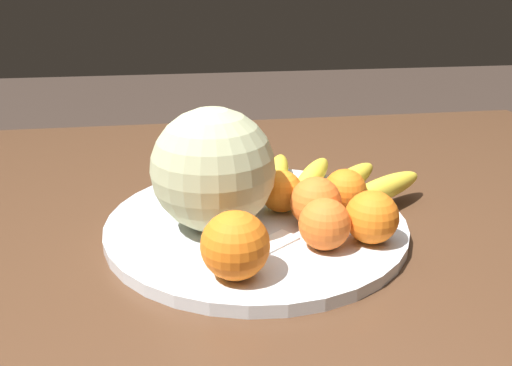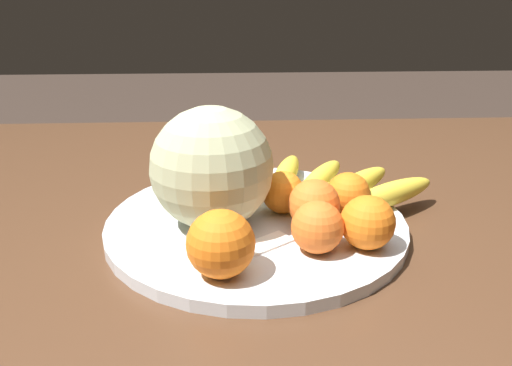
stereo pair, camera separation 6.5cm
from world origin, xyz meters
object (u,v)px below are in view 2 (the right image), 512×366
object	(u,v)px
orange_back_right	(348,194)
orange_top_small	(283,192)
orange_front_right	(314,205)
fruit_bowl	(256,222)
banana_bunch	(320,181)
kitchen_table	(225,269)
melon	(212,168)
orange_back_left	(225,244)
orange_front_left	(368,222)
produce_tag	(257,247)
orange_mid_center	(317,227)

from	to	relation	value
orange_back_right	orange_top_small	world-z (taller)	same
orange_front_right	fruit_bowl	bearing A→B (deg)	153.89
banana_bunch	orange_top_small	xyz separation A→B (m)	(-0.06, -0.07, 0.01)
kitchen_table	melon	distance (m)	0.18
orange_back_right	orange_back_left	bearing A→B (deg)	-138.45
kitchen_table	orange_front_left	xyz separation A→B (m)	(0.17, -0.12, 0.13)
banana_bunch	orange_back_left	bearing A→B (deg)	177.98
melon	orange_front_right	world-z (taller)	melon
orange_back_left	banana_bunch	bearing A→B (deg)	57.77
banana_bunch	produce_tag	xyz separation A→B (m)	(-0.10, -0.17, -0.02)
orange_front_right	orange_back_left	distance (m)	0.15
fruit_bowl	produce_tag	world-z (taller)	produce_tag
produce_tag	orange_back_right	bearing A→B (deg)	0.16
orange_back_left	produce_tag	size ratio (longest dim) A/B	0.79
fruit_bowl	orange_mid_center	size ratio (longest dim) A/B	6.46
orange_back_left	produce_tag	xyz separation A→B (m)	(0.04, 0.06, -0.04)
orange_front_right	kitchen_table	bearing A→B (deg)	149.44
orange_front_left	orange_mid_center	size ratio (longest dim) A/B	1.05
orange_mid_center	orange_front_left	bearing A→B (deg)	6.00
orange_back_left	produce_tag	bearing A→B (deg)	56.37
fruit_bowl	orange_back_right	size ratio (longest dim) A/B	6.82
melon	orange_top_small	world-z (taller)	melon
banana_bunch	orange_back_left	distance (m)	0.26
fruit_bowl	orange_front_right	world-z (taller)	orange_front_right
melon	orange_front_left	bearing A→B (deg)	-21.36
orange_front_left	orange_back_left	distance (m)	0.17
melon	produce_tag	bearing A→B (deg)	-52.04
produce_tag	banana_bunch	bearing A→B (deg)	23.05
fruit_bowl	melon	size ratio (longest dim) A/B	2.56
fruit_bowl	orange_back_left	world-z (taller)	orange_back_left
kitchen_table	orange_back_left	size ratio (longest dim) A/B	21.90
orange_top_small	melon	bearing A→B (deg)	-160.67
orange_front_right	orange_back_right	xyz separation A→B (m)	(0.05, 0.04, -0.00)
orange_back_left	orange_top_small	bearing A→B (deg)	63.65
orange_mid_center	orange_back_right	world-z (taller)	orange_mid_center
produce_tag	orange_back_left	bearing A→B (deg)	-158.81
orange_back_right	banana_bunch	bearing A→B (deg)	107.03
melon	banana_bunch	bearing A→B (deg)	32.45
orange_front_right	orange_front_left	bearing A→B (deg)	-43.71
kitchen_table	produce_tag	bearing A→B (deg)	-70.62
orange_front_right	orange_top_small	distance (m)	0.06
orange_mid_center	orange_back_left	distance (m)	0.12
orange_mid_center	banana_bunch	bearing A→B (deg)	78.91
melon	orange_back_left	distance (m)	0.13
melon	orange_mid_center	size ratio (longest dim) A/B	2.52
melon	banana_bunch	size ratio (longest dim) A/B	0.54
kitchen_table	orange_front_left	bearing A→B (deg)	-35.29
produce_tag	orange_mid_center	bearing A→B (deg)	-43.07
kitchen_table	orange_front_right	size ratio (longest dim) A/B	24.63
kitchen_table	orange_mid_center	bearing A→B (deg)	-48.98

